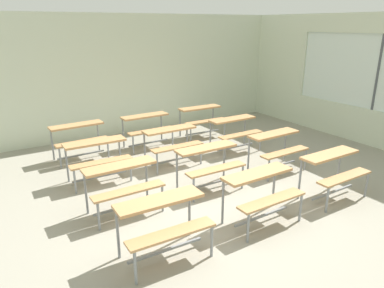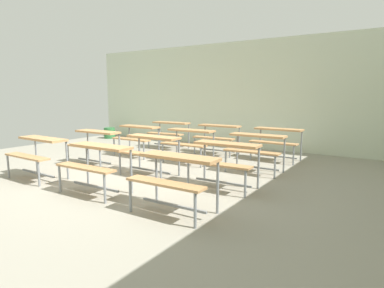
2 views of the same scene
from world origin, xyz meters
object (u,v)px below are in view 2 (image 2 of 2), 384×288
at_px(desk_bench_r2c0, 137,133).
at_px(trash_bin, 110,133).
at_px(desk_bench_r0c1, 96,157).
at_px(desk_bench_r3c0, 169,129).
at_px(desk_bench_r3c2, 277,136).
at_px(desk_bench_r1c1, 150,146).
at_px(desk_bench_r2c2, 256,144).
at_px(desk_bench_r0c0, 38,148).
at_px(desk_bench_r1c0, 94,140).
at_px(desk_bench_r3c1, 217,132).
at_px(desk_bench_r2c1, 189,138).
at_px(desk_bench_r0c2, 174,170).
at_px(desk_bench_r1c2, 224,154).

distance_m(desk_bench_r2c0, trash_bin, 3.55).
bearing_deg(desk_bench_r0c1, desk_bench_r3c0, 110.34).
bearing_deg(desk_bench_r3c2, desk_bench_r2c0, -155.20).
relative_size(desk_bench_r1c1, desk_bench_r2c2, 1.00).
height_order(desk_bench_r0c0, desk_bench_r3c0, same).
distance_m(desk_bench_r0c0, desk_bench_r1c0, 1.30).
bearing_deg(desk_bench_r3c2, desk_bench_r3c1, -177.04).
bearing_deg(desk_bench_r0c0, trash_bin, 124.95).
bearing_deg(desk_bench_r3c1, desk_bench_r0c1, -91.57).
bearing_deg(desk_bench_r1c0, desk_bench_r0c0, -90.27).
xyz_separation_m(desk_bench_r0c0, desk_bench_r1c1, (1.55, 1.30, 0.00)).
relative_size(desk_bench_r3c0, trash_bin, 3.01).
height_order(desk_bench_r2c0, trash_bin, desk_bench_r2c0).
bearing_deg(desk_bench_r1c1, trash_bin, 145.36).
bearing_deg(desk_bench_r2c1, desk_bench_r2c0, -179.85).
height_order(desk_bench_r3c0, trash_bin, desk_bench_r3c0).
bearing_deg(desk_bench_r0c2, desk_bench_r3c1, 110.30).
relative_size(desk_bench_r0c2, desk_bench_r1c2, 0.99).
xyz_separation_m(desk_bench_r1c0, desk_bench_r1c2, (3.15, -0.01, 0.00)).
relative_size(desk_bench_r1c0, desk_bench_r3c0, 0.98).
xyz_separation_m(desk_bench_r1c2, desk_bench_r3c2, (-0.01, 2.66, 0.00)).
height_order(desk_bench_r3c1, trash_bin, desk_bench_r3c1).
height_order(desk_bench_r1c1, desk_bench_r2c2, same).
bearing_deg(trash_bin, desk_bench_r2c2, -16.87).
height_order(desk_bench_r2c0, desk_bench_r3c2, same).
xyz_separation_m(desk_bench_r1c0, trash_bin, (-2.97, 3.18, -0.38)).
bearing_deg(desk_bench_r1c0, desk_bench_r3c2, 39.27).
bearing_deg(desk_bench_r1c2, desk_bench_r3c2, 88.61).
relative_size(desk_bench_r1c2, desk_bench_r3c1, 1.00).
relative_size(desk_bench_r1c1, desk_bench_r3c0, 0.98).
distance_m(desk_bench_r1c0, desk_bench_r1c1, 1.57).
bearing_deg(desk_bench_r0c1, desk_bench_r2c1, 89.34).
bearing_deg(desk_bench_r3c2, desk_bench_r0c2, -88.75).
bearing_deg(desk_bench_r3c0, desk_bench_r2c1, -43.28).
bearing_deg(desk_bench_r1c1, desk_bench_r3c0, 120.46).
distance_m(desk_bench_r2c2, trash_bin, 6.42).
bearing_deg(desk_bench_r1c0, desk_bench_r2c2, 21.70).
bearing_deg(desk_bench_r0c0, desk_bench_r3c0, 90.92).
distance_m(desk_bench_r0c2, trash_bin, 7.59).
distance_m(desk_bench_r0c2, desk_bench_r3c2, 3.99).
xyz_separation_m(desk_bench_r0c0, desk_bench_r2c2, (3.14, 2.62, 0.00)).
relative_size(desk_bench_r2c1, trash_bin, 2.95).
height_order(desk_bench_r2c0, desk_bench_r2c1, same).
xyz_separation_m(desk_bench_r2c1, desk_bench_r2c2, (1.59, -0.02, 0.00)).
relative_size(desk_bench_r0c1, desk_bench_r1c0, 1.00).
xyz_separation_m(desk_bench_r2c2, desk_bench_r3c1, (-1.56, 1.30, 0.00)).
relative_size(desk_bench_r1c0, trash_bin, 2.97).
distance_m(desk_bench_r0c1, desk_bench_r1c2, 2.04).
bearing_deg(desk_bench_r0c2, desk_bench_r0c0, 178.71).
height_order(desk_bench_r0c0, desk_bench_r3c2, same).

